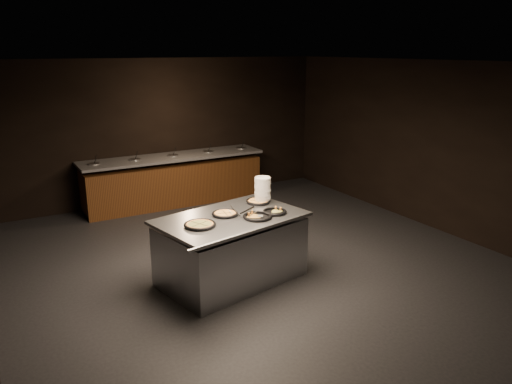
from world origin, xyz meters
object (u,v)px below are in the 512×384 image
at_px(plate_stack, 263,190).
at_px(pan_cheese_whole, 225,214).
at_px(pan_veggie_whole, 200,225).
at_px(serving_counter, 231,250).

relative_size(plate_stack, pan_cheese_whole, 1.02).
height_order(plate_stack, pan_veggie_whole, plate_stack).
distance_m(plate_stack, pan_veggie_whole, 1.32).
relative_size(serving_counter, pan_cheese_whole, 5.91).
xyz_separation_m(serving_counter, pan_veggie_whole, (-0.51, -0.14, 0.50)).
bearing_deg(pan_cheese_whole, serving_counter, -67.09).
distance_m(serving_counter, plate_stack, 1.03).
bearing_deg(serving_counter, plate_stack, 15.44).
bearing_deg(pan_cheese_whole, plate_stack, 20.07).
height_order(serving_counter, pan_veggie_whole, pan_veggie_whole).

